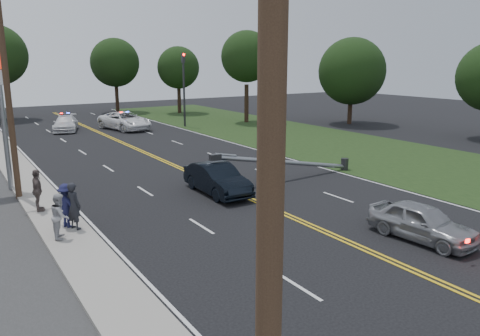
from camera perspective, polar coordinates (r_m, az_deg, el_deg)
ground at (r=17.75m, az=12.29°, el=-8.49°), size 120.00×120.00×0.00m
sidewalk at (r=22.75m, az=-22.63°, el=-4.24°), size 1.80×70.00×0.12m
grass_verge at (r=33.88m, az=16.68°, el=1.59°), size 12.00×80.00×0.01m
centerline_yellow at (r=25.42m, az=-3.73°, el=-1.58°), size 0.36×80.00×0.00m
traffic_signal at (r=46.23m, az=-6.86°, el=10.22°), size 0.28×0.41×7.05m
fallen_streetlight at (r=25.88m, az=6.55°, el=0.69°), size 9.36×0.44×1.91m
utility_pole_near at (r=4.63m, az=3.72°, el=-3.89°), size 1.60×0.28×10.00m
utility_pole_mid at (r=23.75m, az=-26.50°, el=8.47°), size 1.60×0.28×10.00m
tree_7 at (r=60.56m, az=-15.00°, el=12.30°), size 5.90×5.90×9.03m
tree_8 at (r=58.34m, az=-7.53°, el=12.03°), size 5.07×5.07×8.03m
tree_9 at (r=49.22m, az=0.81°, el=13.41°), size 5.25×5.25×9.37m
tree_13 at (r=49.12m, az=13.49°, el=11.40°), size 6.66×6.66×8.63m
crashed_sedan at (r=22.88m, az=-2.81°, el=-1.33°), size 1.68×4.56×1.49m
waiting_sedan at (r=18.32m, az=21.30°, el=-6.16°), size 1.91×4.10×1.36m
emergency_a at (r=45.46m, az=-13.88°, el=5.61°), size 4.05×6.42×1.65m
emergency_b at (r=46.14m, az=-20.49°, el=5.12°), size 3.35×5.20×1.40m
bystander_a at (r=18.83m, az=-19.60°, el=-4.37°), size 0.67×0.79×1.83m
bystander_b at (r=18.12m, az=-21.07°, el=-5.46°), size 0.86×0.97×1.66m
bystander_c at (r=19.17m, az=-20.33°, el=-4.30°), size 1.08×1.28×1.72m
bystander_d at (r=21.60m, az=-23.47°, el=-2.53°), size 0.58×1.11×1.81m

